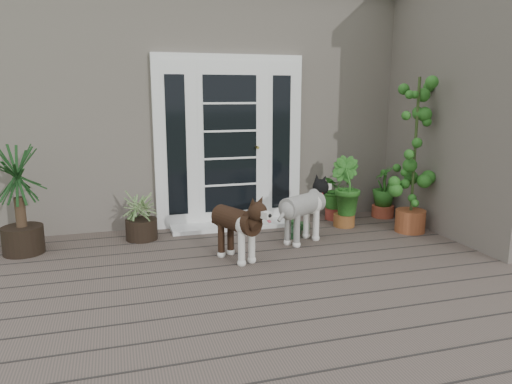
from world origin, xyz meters
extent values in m
cube|color=#6B5B4C|center=(0.00, 0.40, 0.06)|extent=(6.20, 4.60, 0.12)
cube|color=#665E54|center=(0.00, 4.65, 1.55)|extent=(7.40, 4.00, 3.10)
cube|color=#2D2826|center=(0.00, 4.65, 3.20)|extent=(7.60, 4.20, 0.20)
cube|color=#665E54|center=(2.90, 1.50, 1.55)|extent=(1.60, 2.40, 3.10)
cube|color=white|center=(-0.20, 2.60, 1.19)|extent=(1.90, 0.14, 2.15)
cube|color=white|center=(-0.20, 2.40, 0.14)|extent=(1.60, 0.40, 0.05)
imported|color=#1A5117|center=(1.20, 2.40, 0.42)|extent=(0.60, 0.60, 0.60)
imported|color=#1D631C|center=(1.17, 2.04, 0.46)|extent=(0.57, 0.57, 0.67)
imported|color=#205819|center=(1.90, 2.33, 0.40)|extent=(0.48, 0.48, 0.57)
camera|label=1|loc=(-1.61, -3.35, 1.79)|focal=33.70mm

